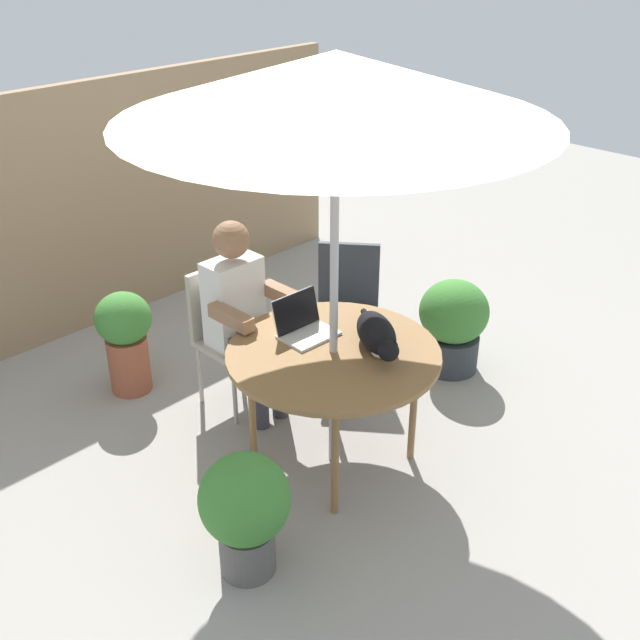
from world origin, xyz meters
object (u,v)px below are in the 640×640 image
Objects in this scene: chair_occupied at (226,325)px; potted_plant_by_chair at (125,336)px; potted_plant_corner at (453,323)px; cat at (378,335)px; patio_table at (333,359)px; person_seated at (242,309)px; chair_empty at (347,301)px; patio_umbrella at (336,87)px; potted_plant_near_fence at (245,508)px; laptop at (302,323)px.

potted_plant_by_chair is at bearing 126.90° from chair_occupied.
potted_plant_corner is at bearing -32.15° from chair_occupied.
cat is at bearing -80.43° from chair_occupied.
patio_table is 0.75m from person_seated.
potted_plant_by_chair is 2.14m from potted_plant_corner.
chair_empty is 1.29× the size of potted_plant_by_chair.
patio_umbrella reaches higher than potted_plant_near_fence.
chair_occupied is 1.29× the size of potted_plant_by_chair.
chair_empty is 0.72× the size of person_seated.
patio_table is 0.51× the size of patio_umbrella.
chair_empty is at bearing -11.25° from person_seated.
laptop is at bearing 31.00° from potted_plant_near_fence.
laptop reaches higher than potted_plant_corner.
patio_table is 1.30× the size of chair_empty.
patio_umbrella is 2.17m from potted_plant_corner.
patio_table is 3.71× the size of laptop.
person_seated reaches higher than potted_plant_corner.
chair_occupied is 1.52m from potted_plant_corner.
laptop is 0.48× the size of potted_plant_near_fence.
potted_plant_near_fence is 1.00× the size of potted_plant_corner.
potted_plant_near_fence is (-0.89, -0.29, -0.29)m from patio_table.
chair_empty reaches higher than patio_table.
person_seated is 1.90× the size of potted_plant_near_fence.
potted_plant_near_fence is (-0.89, -1.20, -0.15)m from chair_occupied.
potted_plant_near_fence is (-0.89, -0.29, -1.72)m from patio_umbrella.
potted_plant_near_fence is at bearing -130.53° from person_seated.
cat reaches higher than potted_plant_near_fence.
patio_table is 1.52m from potted_plant_by_chair.
cat is at bearing 7.21° from potted_plant_near_fence.
chair_occupied is at bearing 147.85° from potted_plant_corner.
patio_umbrella is 1.59m from person_seated.
laptop is 0.44m from cat.
chair_empty is (0.77, -0.31, 0.00)m from chair_occupied.
patio_umbrella is 1.85m from chair_empty.
potted_plant_corner is at bearing -43.93° from chair_empty.
laptop is (0.02, 0.26, 0.11)m from patio_table.
patio_umbrella is at bearing -90.00° from person_seated.
potted_plant_corner is (1.28, -0.65, -0.34)m from person_seated.
patio_umbrella is 2.53× the size of chair_empty.
laptop reaches higher than potted_plant_by_chair.
potted_plant_by_chair is (-0.40, 0.53, -0.13)m from chair_occupied.
potted_plant_near_fence is 0.94× the size of potted_plant_by_chair.
potted_plant_near_fence is 2.20m from potted_plant_corner.
potted_plant_corner is (1.68, -1.34, -0.05)m from potted_plant_by_chair.
cat is 1.74m from potted_plant_by_chair.
chair_empty reaches higher than potted_plant_corner.
laptop is at bearing 85.02° from patio_umbrella.
laptop reaches higher than cat.
patio_table reaches higher than potted_plant_near_fence.
chair_occupied is at bearing 90.00° from person_seated.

